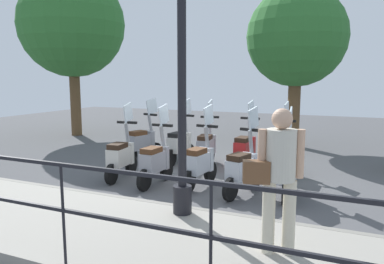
{
  "coord_description": "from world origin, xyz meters",
  "views": [
    {
      "loc": [
        -7.0,
        -2.65,
        2.07
      ],
      "look_at": [
        0.2,
        0.5,
        0.9
      ],
      "focal_mm": 35.0,
      "sensor_mm": 36.0,
      "label": 1
    }
  ],
  "objects_px": {
    "scooter_near_2": "(200,162)",
    "scooter_near_0": "(287,170)",
    "scooter_near_3": "(156,161)",
    "scooter_near_4": "(121,156)",
    "scooter_far_0": "(281,153)",
    "scooter_far_3": "(180,143)",
    "scooter_far_2": "(207,146)",
    "pedestrian_with_bag": "(278,170)",
    "scooter_near_1": "(243,168)",
    "tree_distant": "(297,38)",
    "lamp_post_near": "(182,70)",
    "tree_large": "(72,25)",
    "scooter_far_1": "(245,148)",
    "scooter_far_4": "(142,141)"
  },
  "relations": [
    {
      "from": "scooter_near_2",
      "to": "scooter_near_0",
      "type": "bearing_deg",
      "value": -81.41
    },
    {
      "from": "scooter_near_3",
      "to": "scooter_near_4",
      "type": "distance_m",
      "value": 0.85
    },
    {
      "from": "scooter_far_0",
      "to": "scooter_far_3",
      "type": "height_order",
      "value": "same"
    },
    {
      "from": "scooter_far_3",
      "to": "scooter_far_2",
      "type": "bearing_deg",
      "value": -90.45
    },
    {
      "from": "pedestrian_with_bag",
      "to": "scooter_near_1",
      "type": "xyz_separation_m",
      "value": [
        2.26,
        1.02,
        -0.6
      ]
    },
    {
      "from": "pedestrian_with_bag",
      "to": "scooter_far_0",
      "type": "relative_size",
      "value": 1.03
    },
    {
      "from": "scooter_near_3",
      "to": "scooter_far_3",
      "type": "bearing_deg",
      "value": 13.15
    },
    {
      "from": "pedestrian_with_bag",
      "to": "scooter_far_3",
      "type": "xyz_separation_m",
      "value": [
        4.04,
        3.09,
        -0.6
      ]
    },
    {
      "from": "tree_distant",
      "to": "pedestrian_with_bag",
      "type": "bearing_deg",
      "value": -172.64
    },
    {
      "from": "pedestrian_with_bag",
      "to": "tree_distant",
      "type": "xyz_separation_m",
      "value": [
        7.39,
        0.95,
        2.1
      ]
    },
    {
      "from": "lamp_post_near",
      "to": "scooter_near_4",
      "type": "height_order",
      "value": "lamp_post_near"
    },
    {
      "from": "scooter_near_3",
      "to": "scooter_far_2",
      "type": "distance_m",
      "value": 1.81
    },
    {
      "from": "scooter_near_2",
      "to": "tree_large",
      "type": "bearing_deg",
      "value": 64.58
    },
    {
      "from": "lamp_post_near",
      "to": "scooter_near_1",
      "type": "distance_m",
      "value": 2.34
    },
    {
      "from": "lamp_post_near",
      "to": "tree_large",
      "type": "bearing_deg",
      "value": 49.75
    },
    {
      "from": "tree_distant",
      "to": "scooter_far_0",
      "type": "xyz_separation_m",
      "value": [
        -3.49,
        -0.3,
        -2.7
      ]
    },
    {
      "from": "pedestrian_with_bag",
      "to": "scooter_near_0",
      "type": "distance_m",
      "value": 2.54
    },
    {
      "from": "lamp_post_near",
      "to": "scooter_far_2",
      "type": "height_order",
      "value": "lamp_post_near"
    },
    {
      "from": "lamp_post_near",
      "to": "tree_large",
      "type": "distance_m",
      "value": 9.18
    },
    {
      "from": "scooter_near_4",
      "to": "scooter_far_3",
      "type": "bearing_deg",
      "value": -20.56
    },
    {
      "from": "scooter_far_3",
      "to": "scooter_near_1",
      "type": "bearing_deg",
      "value": -124.24
    },
    {
      "from": "tree_large",
      "to": "scooter_far_1",
      "type": "distance_m",
      "value": 8.02
    },
    {
      "from": "scooter_near_0",
      "to": "scooter_far_1",
      "type": "distance_m",
      "value": 2.0
    },
    {
      "from": "tree_distant",
      "to": "scooter_far_4",
      "type": "bearing_deg",
      "value": 138.38
    },
    {
      "from": "scooter_near_1",
      "to": "scooter_far_0",
      "type": "bearing_deg",
      "value": 1.34
    },
    {
      "from": "scooter_far_0",
      "to": "scooter_near_2",
      "type": "bearing_deg",
      "value": 143.36
    },
    {
      "from": "scooter_far_0",
      "to": "tree_large",
      "type": "bearing_deg",
      "value": 74.44
    },
    {
      "from": "scooter_near_1",
      "to": "scooter_far_2",
      "type": "distance_m",
      "value": 2.16
    },
    {
      "from": "scooter_far_1",
      "to": "scooter_far_2",
      "type": "bearing_deg",
      "value": 100.79
    },
    {
      "from": "scooter_near_0",
      "to": "scooter_far_0",
      "type": "relative_size",
      "value": 1.0
    },
    {
      "from": "scooter_far_3",
      "to": "scooter_far_0",
      "type": "bearing_deg",
      "value": -86.93
    },
    {
      "from": "scooter_near_1",
      "to": "scooter_far_2",
      "type": "bearing_deg",
      "value": 52.44
    },
    {
      "from": "scooter_near_0",
      "to": "scooter_far_3",
      "type": "distance_m",
      "value": 3.22
    },
    {
      "from": "scooter_far_4",
      "to": "scooter_far_3",
      "type": "bearing_deg",
      "value": -64.34
    },
    {
      "from": "scooter_near_1",
      "to": "scooter_near_0",
      "type": "bearing_deg",
      "value": -61.32
    },
    {
      "from": "scooter_near_2",
      "to": "scooter_near_3",
      "type": "xyz_separation_m",
      "value": [
        -0.23,
        0.82,
        0.0
      ]
    },
    {
      "from": "scooter_far_2",
      "to": "scooter_near_4",
      "type": "bearing_deg",
      "value": 137.95
    },
    {
      "from": "pedestrian_with_bag",
      "to": "tree_large",
      "type": "distance_m",
      "value": 10.94
    },
    {
      "from": "tree_distant",
      "to": "scooter_near_4",
      "type": "height_order",
      "value": "tree_distant"
    },
    {
      "from": "scooter_near_1",
      "to": "scooter_near_3",
      "type": "height_order",
      "value": "same"
    },
    {
      "from": "scooter_near_1",
      "to": "scooter_near_3",
      "type": "xyz_separation_m",
      "value": [
        -0.08,
        1.69,
        0.0
      ]
    },
    {
      "from": "tree_distant",
      "to": "scooter_far_3",
      "type": "xyz_separation_m",
      "value": [
        -3.35,
        2.14,
        -2.7
      ]
    },
    {
      "from": "scooter_far_2",
      "to": "scooter_far_3",
      "type": "distance_m",
      "value": 0.73
    },
    {
      "from": "scooter_near_1",
      "to": "scooter_near_2",
      "type": "relative_size",
      "value": 1.0
    },
    {
      "from": "scooter_far_1",
      "to": "scooter_far_2",
      "type": "height_order",
      "value": "same"
    },
    {
      "from": "pedestrian_with_bag",
      "to": "scooter_near_4",
      "type": "xyz_separation_m",
      "value": [
        2.29,
        3.57,
        -0.6
      ]
    },
    {
      "from": "scooter_far_0",
      "to": "scooter_far_1",
      "type": "distance_m",
      "value": 0.84
    },
    {
      "from": "scooter_far_2",
      "to": "scooter_far_3",
      "type": "height_order",
      "value": "same"
    },
    {
      "from": "lamp_post_near",
      "to": "scooter_near_3",
      "type": "height_order",
      "value": "lamp_post_near"
    },
    {
      "from": "scooter_far_3",
      "to": "tree_large",
      "type": "bearing_deg",
      "value": 71.36
    }
  ]
}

